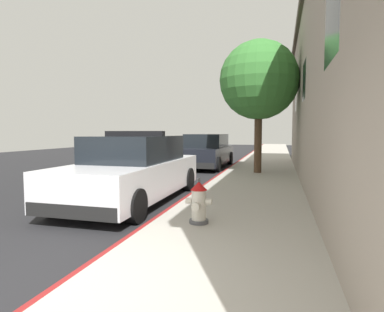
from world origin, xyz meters
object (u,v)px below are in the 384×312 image
at_px(parked_car_silver_ahead, 206,152).
at_px(street_tree, 259,81).
at_px(police_cruiser, 134,170).
at_px(fire_hydrant, 199,203).

height_order(parked_car_silver_ahead, street_tree, street_tree).
bearing_deg(police_cruiser, street_tree, 64.07).
bearing_deg(fire_hydrant, parked_car_silver_ahead, 102.13).
bearing_deg(police_cruiser, parked_car_silver_ahead, 89.94).
distance_m(parked_car_silver_ahead, street_tree, 4.54).
xyz_separation_m(police_cruiser, parked_car_silver_ahead, (0.01, 7.76, -0.00)).
relative_size(police_cruiser, street_tree, 0.99).
height_order(police_cruiser, fire_hydrant, police_cruiser).
bearing_deg(parked_car_silver_ahead, fire_hydrant, -77.87).
relative_size(police_cruiser, parked_car_silver_ahead, 1.00).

